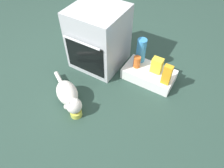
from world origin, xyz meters
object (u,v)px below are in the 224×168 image
object	(u,v)px
cat	(68,95)
snack_bag	(157,65)
juice_carton	(167,75)
oven	(99,38)
food_bowl	(76,113)
pantry_cabinet	(149,74)
sauce_jar	(137,62)
water_bottle	(141,50)

from	to	relation	value
cat	snack_bag	world-z (taller)	snack_bag
juice_carton	oven	bearing A→B (deg)	176.40
cat	juice_carton	xyz separation A→B (m)	(0.80, 0.67, 0.13)
food_bowl	cat	bearing A→B (deg)	149.51
oven	cat	xyz separation A→B (m)	(0.09, -0.73, -0.24)
pantry_cabinet	snack_bag	distance (m)	0.17
food_bowl	sauce_jar	size ratio (longest dim) A/B	0.86
oven	pantry_cabinet	size ratio (longest dim) A/B	1.24
pantry_cabinet	juice_carton	size ratio (longest dim) A/B	2.45
pantry_cabinet	sauce_jar	world-z (taller)	sauce_jar
oven	food_bowl	distance (m)	0.92
cat	sauce_jar	distance (m)	0.86
pantry_cabinet	snack_bag	xyz separation A→B (m)	(0.06, 0.02, 0.16)
oven	cat	bearing A→B (deg)	-82.93
cat	juice_carton	world-z (taller)	juice_carton
food_bowl	water_bottle	distance (m)	1.02
pantry_cabinet	food_bowl	distance (m)	0.96
oven	snack_bag	xyz separation A→B (m)	(0.73, 0.06, -0.14)
cat	sauce_jar	size ratio (longest dim) A/B	4.43
snack_bag	juice_carton	world-z (taller)	juice_carton
food_bowl	snack_bag	world-z (taller)	snack_bag
food_bowl	water_bottle	xyz separation A→B (m)	(0.25, 0.96, 0.25)
oven	snack_bag	size ratio (longest dim) A/B	4.06
food_bowl	water_bottle	bearing A→B (deg)	75.55
cat	snack_bag	xyz separation A→B (m)	(0.64, 0.79, 0.10)
cat	water_bottle	distance (m)	0.97
snack_bag	sauce_jar	bearing A→B (deg)	-169.36
pantry_cabinet	food_bowl	xyz separation A→B (m)	(-0.42, -0.86, -0.03)
juice_carton	cat	bearing A→B (deg)	-139.78
oven	snack_bag	distance (m)	0.75
pantry_cabinet	food_bowl	bearing A→B (deg)	-116.09
pantry_cabinet	cat	distance (m)	0.96
snack_bag	cat	bearing A→B (deg)	-129.18
pantry_cabinet	food_bowl	size ratio (longest dim) A/B	4.90
oven	pantry_cabinet	distance (m)	0.73
pantry_cabinet	cat	world-z (taller)	cat
sauce_jar	snack_bag	bearing A→B (deg)	10.64
cat	water_bottle	xyz separation A→B (m)	(0.40, 0.87, 0.16)
oven	cat	world-z (taller)	oven
oven	pantry_cabinet	bearing A→B (deg)	3.12
oven	snack_bag	bearing A→B (deg)	4.56
sauce_jar	water_bottle	size ratio (longest dim) A/B	0.47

